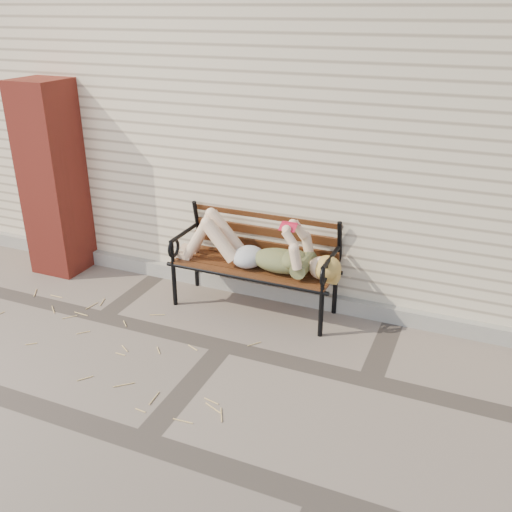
% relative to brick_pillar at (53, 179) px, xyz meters
% --- Properties ---
extents(ground, '(80.00, 80.00, 0.00)m').
position_rel_brick_pillar_xyz_m(ground, '(2.30, -0.75, -1.00)').
color(ground, '#77665B').
rests_on(ground, ground).
extents(house_wall, '(8.00, 4.00, 3.00)m').
position_rel_brick_pillar_xyz_m(house_wall, '(2.30, 2.25, 0.50)').
color(house_wall, beige).
rests_on(house_wall, ground).
extents(foundation_strip, '(8.00, 0.10, 0.15)m').
position_rel_brick_pillar_xyz_m(foundation_strip, '(2.30, 0.22, -0.93)').
color(foundation_strip, '#A6A096').
rests_on(foundation_strip, ground).
extents(brick_pillar, '(0.50, 0.50, 2.00)m').
position_rel_brick_pillar_xyz_m(brick_pillar, '(0.00, 0.00, 0.00)').
color(brick_pillar, maroon).
rests_on(brick_pillar, ground).
extents(garden_bench, '(1.65, 0.66, 1.07)m').
position_rel_brick_pillar_xyz_m(garden_bench, '(2.27, 0.05, -0.40)').
color(garden_bench, black).
rests_on(garden_bench, ground).
extents(reading_woman, '(1.56, 0.35, 0.49)m').
position_rel_brick_pillar_xyz_m(reading_woman, '(2.29, -0.08, -0.37)').
color(reading_woman, '#093143').
rests_on(reading_woman, ground).
extents(straw_scatter, '(2.89, 1.76, 0.01)m').
position_rel_brick_pillar_xyz_m(straw_scatter, '(1.58, -1.10, -0.99)').
color(straw_scatter, '#E0B86D').
rests_on(straw_scatter, ground).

